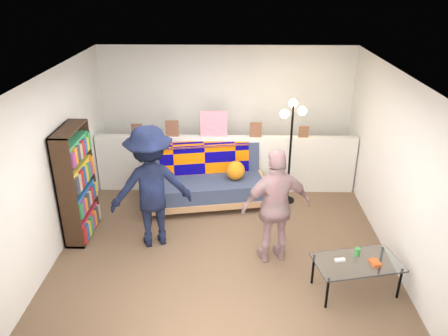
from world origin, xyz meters
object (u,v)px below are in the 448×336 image
Objects in this scene: bookshelf at (77,187)px; futon_sofa at (208,181)px; floor_lamp at (292,132)px; person_left at (151,187)px; coffee_table at (358,264)px; person_right at (276,207)px.

futon_sofa is at bearing 29.00° from bookshelf.
floor_lamp is 0.99× the size of person_left.
coffee_table is (3.69, -1.19, -0.37)m from bookshelf.
bookshelf is at bearing -27.97° from person_left.
person_right is at bearing -57.62° from futon_sofa.
floor_lamp reaches higher than bookshelf.
bookshelf is 2.82m from person_right.
floor_lamp is 1.74m from person_right.
person_left reaches higher than person_right.
person_left is 1.71m from person_right.
futon_sofa is 1.87m from person_right.
person_left is (1.09, -0.19, 0.11)m from bookshelf.
person_left reaches higher than futon_sofa.
person_left is at bearing -120.55° from futon_sofa.
coffee_table is at bearing 131.24° from person_right.
coffee_table is (1.90, -2.18, 0.00)m from futon_sofa.
futon_sofa is 1.19× the size of floor_lamp.
bookshelf is (-1.79, -0.99, 0.38)m from futon_sofa.
bookshelf is 1.50× the size of coffee_table.
person_left reaches higher than coffee_table.
coffee_table is at bearing -76.18° from floor_lamp.
floor_lamp is 2.44m from person_left.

